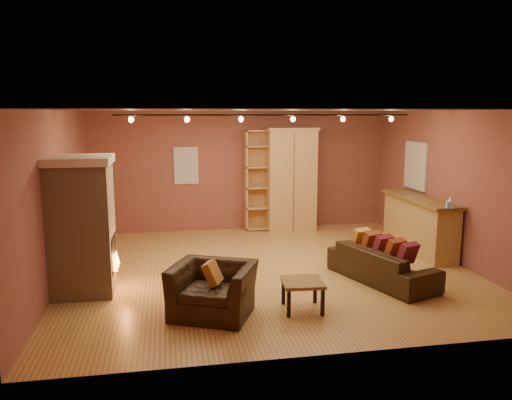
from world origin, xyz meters
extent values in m
plane|color=olive|center=(0.00, 0.00, 0.00)|extent=(7.00, 7.00, 0.00)
plane|color=brown|center=(0.00, 0.00, 2.80)|extent=(7.00, 7.00, 0.00)
cube|color=brown|center=(0.00, 3.25, 1.40)|extent=(7.00, 0.02, 2.80)
cube|color=brown|center=(-3.50, 0.00, 1.40)|extent=(0.02, 6.50, 2.80)
cube|color=brown|center=(3.50, 0.00, 1.40)|extent=(0.02, 6.50, 2.80)
cube|color=tan|center=(-3.05, -0.60, 1.00)|extent=(0.90, 0.90, 2.00)
cube|color=beige|center=(-3.05, -0.60, 2.06)|extent=(0.98, 0.98, 0.12)
cube|color=black|center=(-2.64, -0.60, 0.60)|extent=(0.10, 0.65, 0.55)
cone|color=orange|center=(-2.58, -0.60, 0.48)|extent=(0.10, 0.10, 0.22)
cube|color=silver|center=(-1.30, 3.23, 1.55)|extent=(0.56, 0.04, 0.86)
cube|color=tan|center=(0.54, 3.23, 1.18)|extent=(0.97, 0.04, 2.37)
cube|color=tan|center=(0.07, 3.06, 1.18)|extent=(0.04, 0.38, 2.37)
cube|color=tan|center=(1.00, 3.06, 1.18)|extent=(0.04, 0.38, 2.37)
cube|color=gray|center=(0.38, 3.06, 1.06)|extent=(0.18, 0.12, 0.05)
cube|color=black|center=(0.67, 3.06, 1.58)|extent=(0.10, 0.10, 0.12)
cube|color=tan|center=(0.54, 3.06, 0.04)|extent=(0.97, 0.38, 0.04)
cube|color=tan|center=(0.54, 3.06, 0.54)|extent=(0.97, 0.38, 0.03)
cube|color=tan|center=(0.54, 3.06, 1.02)|extent=(0.97, 0.38, 0.04)
cube|color=tan|center=(0.54, 3.06, 1.51)|extent=(0.97, 0.38, 0.04)
cube|color=tan|center=(0.54, 3.06, 1.99)|extent=(0.97, 0.38, 0.04)
cube|color=tan|center=(0.54, 3.06, 2.35)|extent=(0.97, 0.38, 0.04)
cube|color=tan|center=(1.12, 2.94, 1.18)|extent=(1.13, 0.62, 2.36)
cube|color=brown|center=(1.12, 2.64, 1.18)|extent=(0.02, 0.01, 2.26)
cube|color=tan|center=(1.12, 2.94, 2.39)|extent=(1.19, 0.68, 0.06)
cube|color=tan|center=(3.20, 0.63, 0.52)|extent=(0.49, 2.18, 1.04)
cube|color=brown|center=(3.20, 0.63, 1.07)|extent=(0.61, 2.30, 0.06)
cube|color=#85AFD5|center=(3.15, -0.50, 1.17)|extent=(0.17, 0.17, 0.13)
cone|color=white|center=(3.15, -0.50, 1.28)|extent=(0.08, 0.08, 0.10)
cube|color=silver|center=(3.47, 1.40, 1.65)|extent=(0.05, 0.90, 1.00)
imported|color=black|center=(1.71, -0.96, 0.38)|extent=(1.18, 2.04, 0.77)
cube|color=maroon|center=(1.88, -1.48, 0.62)|extent=(0.36, 0.31, 0.36)
cube|color=brown|center=(1.79, -1.22, 0.62)|extent=(0.36, 0.31, 0.36)
cube|color=maroon|center=(1.71, -0.96, 0.62)|extent=(0.36, 0.31, 0.36)
cube|color=brown|center=(1.62, -0.70, 0.62)|extent=(0.36, 0.31, 0.36)
cube|color=#BE8131|center=(1.53, -0.44, 0.62)|extent=(0.36, 0.31, 0.36)
imported|color=black|center=(-1.17, -1.84, 0.48)|extent=(1.28, 1.09, 0.95)
cube|color=#BE8131|center=(-1.17, -1.84, 0.59)|extent=(0.34, 0.37, 0.34)
cube|color=brown|center=(0.09, -1.90, 0.41)|extent=(0.61, 0.61, 0.05)
cube|color=black|center=(-0.15, -2.14, 0.19)|extent=(0.05, 0.05, 0.38)
cube|color=black|center=(0.32, -2.14, 0.19)|extent=(0.05, 0.05, 0.38)
cube|color=black|center=(-0.15, -1.67, 0.19)|extent=(0.05, 0.05, 0.38)
cube|color=black|center=(0.32, -1.67, 0.19)|extent=(0.05, 0.05, 0.38)
cylinder|color=black|center=(0.00, 0.20, 2.72)|extent=(5.20, 0.03, 0.03)
sphere|color=#FFD88C|center=(-2.30, 0.20, 2.65)|extent=(0.09, 0.09, 0.09)
sphere|color=#FFD88C|center=(-1.38, 0.20, 2.65)|extent=(0.09, 0.09, 0.09)
sphere|color=#FFD88C|center=(-0.46, 0.20, 2.65)|extent=(0.09, 0.09, 0.09)
sphere|color=#FFD88C|center=(0.46, 0.20, 2.65)|extent=(0.09, 0.09, 0.09)
sphere|color=#FFD88C|center=(1.38, 0.20, 2.65)|extent=(0.09, 0.09, 0.09)
sphere|color=#FFD88C|center=(2.30, 0.20, 2.65)|extent=(0.09, 0.09, 0.09)
camera|label=1|loc=(-1.75, -8.39, 2.76)|focal=35.00mm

